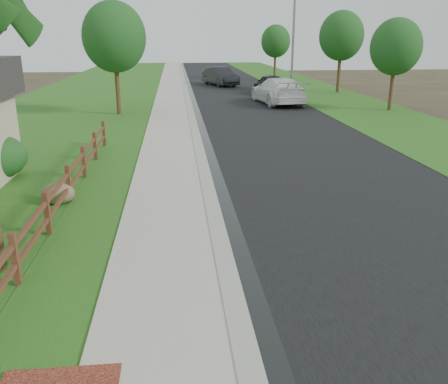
{
  "coord_description": "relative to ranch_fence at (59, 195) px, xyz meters",
  "views": [
    {
      "loc": [
        -0.52,
        -5.56,
        4.55
      ],
      "look_at": [
        0.58,
        5.19,
        0.97
      ],
      "focal_mm": 38.0,
      "sensor_mm": 36.0,
      "label": 1
    }
  ],
  "objects": [
    {
      "name": "wet_gutter",
      "position": [
        4.35,
        28.6,
        -0.6
      ],
      "size": [
        0.5,
        90.0,
        0.0
      ],
      "primitive_type": "cube",
      "color": "black",
      "rests_on": "road"
    },
    {
      "name": "sidewalk",
      "position": [
        2.7,
        28.6,
        -0.57
      ],
      "size": [
        2.2,
        90.0,
        0.1
      ],
      "primitive_type": "cube",
      "color": "#A9A093",
      "rests_on": "ground"
    },
    {
      "name": "grass_strip",
      "position": [
        0.8,
        28.6,
        -0.59
      ],
      "size": [
        1.6,
        90.0,
        0.06
      ],
      "primitive_type": "cube",
      "color": "#205117",
      "rests_on": "ground"
    },
    {
      "name": "white_suv",
      "position": [
        10.19,
        20.84,
        0.29
      ],
      "size": [
        3.19,
        6.38,
        1.78
      ],
      "primitive_type": "imported",
      "rotation": [
        0.0,
        0.0,
        3.26
      ],
      "color": "white",
      "rests_on": "road"
    },
    {
      "name": "verge_far",
      "position": [
        15.1,
        28.6,
        -0.6
      ],
      "size": [
        6.0,
        90.0,
        0.04
      ],
      "primitive_type": "cube",
      "color": "#205117",
      "rests_on": "ground"
    },
    {
      "name": "boulder",
      "position": [
        -0.3,
        1.1,
        -0.31
      ],
      "size": [
        1.06,
        0.88,
        0.62
      ],
      "primitive_type": "ellipsoid",
      "rotation": [
        0.0,
        0.0,
        0.21
      ],
      "color": "brown",
      "rests_on": "ground"
    },
    {
      "name": "dark_car_mid",
      "position": [
        10.8,
        26.63,
        0.19
      ],
      "size": [
        2.25,
        4.77,
        1.58
      ],
      "primitive_type": "imported",
      "rotation": [
        0.0,
        0.0,
        3.23
      ],
      "color": "black",
      "rests_on": "road"
    },
    {
      "name": "lawn_near",
      "position": [
        -4.4,
        28.6,
        -0.6
      ],
      "size": [
        9.0,
        90.0,
        0.04
      ],
      "primitive_type": "cube",
      "color": "#205117",
      "rests_on": "ground"
    },
    {
      "name": "dark_car_far",
      "position": [
        7.39,
        33.94,
        0.24
      ],
      "size": [
        3.37,
        5.37,
        1.67
      ],
      "primitive_type": "imported",
      "rotation": [
        0.0,
        0.0,
        0.34
      ],
      "color": "black",
      "rests_on": "road"
    },
    {
      "name": "tree_far_right",
      "position": [
        13.83,
        39.62,
        3.34
      ],
      "size": [
        3.07,
        3.07,
        5.66
      ],
      "color": "#392117",
      "rests_on": "ground"
    },
    {
      "name": "road",
      "position": [
        8.2,
        28.6,
        -0.61
      ],
      "size": [
        8.0,
        90.0,
        0.02
      ],
      "primitive_type": "cube",
      "color": "black",
      "rests_on": "ground"
    },
    {
      "name": "curb",
      "position": [
        4.0,
        28.6,
        -0.56
      ],
      "size": [
        0.4,
        90.0,
        0.12
      ],
      "primitive_type": "cube",
      "color": "gray",
      "rests_on": "ground"
    },
    {
      "name": "tree_near_right",
      "position": [
        16.6,
        17.03,
        3.26
      ],
      "size": [
        3.12,
        3.12,
        5.61
      ],
      "color": "#392117",
      "rests_on": "ground"
    },
    {
      "name": "streetlight",
      "position": [
        12.13,
        25.63,
        4.8
      ],
      "size": [
        2.14,
        0.89,
        9.56
      ],
      "color": "gray",
      "rests_on": "ground"
    },
    {
      "name": "ground",
      "position": [
        3.6,
        -6.4,
        -0.62
      ],
      "size": [
        120.0,
        120.0,
        0.0
      ],
      "primitive_type": "plane",
      "color": "#342E1C"
    },
    {
      "name": "tree_near_left",
      "position": [
        -0.3,
        17.18,
        3.83
      ],
      "size": [
        3.65,
        3.65,
        6.47
      ],
      "color": "#392117",
      "rests_on": "ground"
    },
    {
      "name": "tree_mid_right",
      "position": [
        16.6,
        27.05,
        3.89
      ],
      "size": [
        3.58,
        3.58,
        6.49
      ],
      "color": "#392117",
      "rests_on": "ground"
    },
    {
      "name": "ranch_fence",
      "position": [
        0.0,
        0.0,
        0.0
      ],
      "size": [
        0.12,
        16.92,
        1.1
      ],
      "color": "#4E281A",
      "rests_on": "ground"
    }
  ]
}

